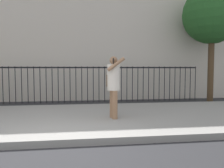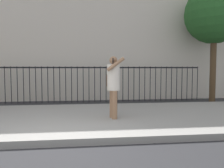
{
  "view_description": "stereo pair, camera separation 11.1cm",
  "coord_description": "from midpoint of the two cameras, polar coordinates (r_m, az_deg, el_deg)",
  "views": [
    {
      "loc": [
        0.53,
        -4.4,
        1.5
      ],
      "look_at": [
        1.45,
        2.07,
        1.07
      ],
      "focal_mm": 37.08,
      "sensor_mm": 36.0,
      "label": 1
    },
    {
      "loc": [
        0.64,
        -4.42,
        1.5
      ],
      "look_at": [
        1.45,
        2.07,
        1.07
      ],
      "focal_mm": 37.08,
      "sensor_mm": 36.0,
      "label": 2
    }
  ],
  "objects": [
    {
      "name": "sidewalk",
      "position": [
        6.79,
        -12.02,
        -8.42
      ],
      "size": [
        28.0,
        4.4,
        0.15
      ],
      "primitive_type": "cube",
      "color": "gray",
      "rests_on": "ground"
    },
    {
      "name": "building_facade",
      "position": [
        13.34,
        -9.91,
        18.12
      ],
      "size": [
        28.0,
        4.0,
        9.62
      ],
      "primitive_type": "cube",
      "color": "beige",
      "rests_on": "ground"
    },
    {
      "name": "ground_plane",
      "position": [
        4.69,
        -14.36,
        -14.99
      ],
      "size": [
        60.0,
        60.0,
        0.0
      ],
      "primitive_type": "plane",
      "color": "#28282B"
    },
    {
      "name": "street_tree_near",
      "position": [
        11.49,
        24.21,
        15.35
      ],
      "size": [
        2.58,
        2.58,
        5.18
      ],
      "color": "#4C3823",
      "rests_on": "ground"
    },
    {
      "name": "pedestrian_on_phone",
      "position": [
        6.28,
        0.77,
        0.39
      ],
      "size": [
        0.5,
        0.69,
        1.68
      ],
      "color": "#936B4C",
      "rests_on": "sidewalk"
    },
    {
      "name": "iron_fence",
      "position": [
        10.34,
        -10.36,
        1.08
      ],
      "size": [
        12.03,
        0.04,
        1.6
      ],
      "color": "black",
      "rests_on": "ground"
    }
  ]
}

